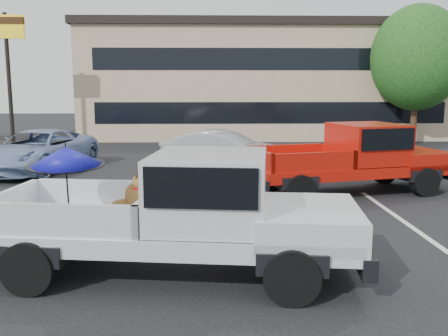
% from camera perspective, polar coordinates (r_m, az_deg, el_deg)
% --- Properties ---
extents(ground, '(90.00, 90.00, 0.00)m').
position_cam_1_polar(ground, '(9.12, 5.62, -8.94)').
color(ground, black).
rests_on(ground, ground).
extents(stripe_left, '(0.12, 5.00, 0.01)m').
position_cam_1_polar(stripe_left, '(11.13, -11.31, -5.69)').
color(stripe_left, silver).
rests_on(stripe_left, ground).
extents(stripe_right, '(0.12, 5.00, 0.01)m').
position_cam_1_polar(stripe_right, '(11.71, 19.14, -5.27)').
color(stripe_right, silver).
rests_on(stripe_right, ground).
extents(motel_building, '(20.40, 8.40, 6.30)m').
position_cam_1_polar(motel_building, '(29.74, 4.51, 9.99)').
color(motel_building, tan).
rests_on(motel_building, ground).
extents(motel_sign, '(1.60, 0.22, 6.00)m').
position_cam_1_polar(motel_sign, '(24.34, -23.59, 12.82)').
color(motel_sign, black).
rests_on(motel_sign, ground).
extents(tree_right, '(4.46, 4.46, 6.78)m').
position_cam_1_polar(tree_right, '(26.62, 21.22, 11.64)').
color(tree_right, '#332114').
rests_on(tree_right, ground).
extents(tree_back, '(4.68, 4.68, 7.11)m').
position_cam_1_polar(tree_back, '(33.39, 10.97, 11.85)').
color(tree_back, '#332114').
rests_on(tree_back, ground).
extents(silver_pickup, '(5.88, 2.63, 2.06)m').
position_cam_1_polar(silver_pickup, '(7.50, -3.50, -4.57)').
color(silver_pickup, black).
rests_on(silver_pickup, ground).
extents(red_pickup, '(5.94, 3.31, 1.86)m').
position_cam_1_polar(red_pickup, '(13.92, 15.42, 1.42)').
color(red_pickup, black).
rests_on(red_pickup, ground).
extents(silver_sedan, '(4.39, 2.74, 1.37)m').
position_cam_1_polar(silver_sedan, '(16.94, -0.13, 1.98)').
color(silver_sedan, '#A1A4A8').
rests_on(silver_sedan, ground).
extents(blue_suv, '(3.38, 5.41, 1.39)m').
position_cam_1_polar(blue_suv, '(17.95, -20.50, 1.85)').
color(blue_suv, '#7B91B8').
rests_on(blue_suv, ground).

